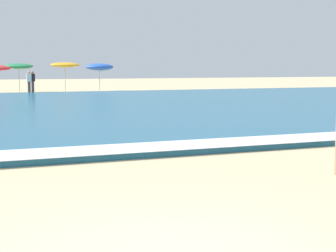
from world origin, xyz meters
name	(u,v)px	position (x,y,z in m)	size (l,w,h in m)	color
surf_foam	(56,152)	(0.00, 6.38, 0.15)	(120.00, 1.37, 0.01)	white
beach_umbrella_6	(19,66)	(3.38, 37.35, 1.92)	(2.06, 2.08, 2.18)	beige
beach_umbrella_7	(65,65)	(6.67, 36.70, 2.02)	(2.16, 2.18, 2.25)	beige
beach_umbrella_8	(99,67)	(9.44, 37.08, 1.86)	(2.14, 2.15, 2.15)	beige
beachgoer_near_row_left	(29,82)	(3.66, 34.44, 0.84)	(0.32, 0.20, 1.58)	#383842
beachgoer_near_row_mid	(33,81)	(4.02, 35.20, 0.84)	(0.32, 0.20, 1.58)	#383842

